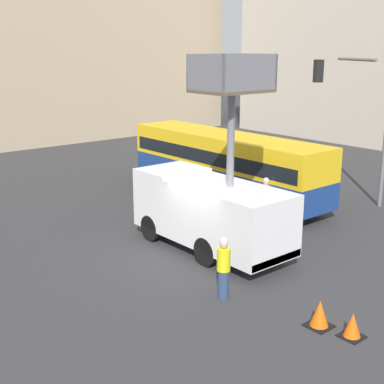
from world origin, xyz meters
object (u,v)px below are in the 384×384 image
Objects in this scene: traffic_cone_mid_road at (320,314)px; road_worker_directing at (265,201)px; traffic_light_pole at (364,106)px; road_worker_near_truck at (224,268)px; traffic_cone_near_truck at (352,326)px; utility_truck at (211,207)px; city_bus at (226,161)px.

road_worker_directing is at bearing 52.30° from traffic_cone_mid_road.
traffic_light_pole is 5.96m from road_worker_directing.
traffic_cone_near_truck is (0.97, -3.54, -0.61)m from road_worker_near_truck.
traffic_light_pole is at bearing -44.10° from road_worker_near_truck.
utility_truck reaches higher than traffic_cone_mid_road.
traffic_cone_near_truck is 0.85m from traffic_cone_mid_road.
road_worker_directing is at bearing 167.14° from traffic_light_pole.
city_bus is at bearing 58.10° from traffic_cone_mid_road.
road_worker_directing is (5.77, 3.75, 0.04)m from road_worker_near_truck.
utility_truck is 5.96m from traffic_cone_mid_road.
traffic_cone_near_truck is (-9.50, -6.22, -4.15)m from traffic_light_pole.
traffic_light_pole is (8.33, -0.27, 2.86)m from utility_truck.
utility_truck is at bearing 178.13° from traffic_light_pole.
road_worker_directing is at bearing 160.16° from city_bus.
traffic_light_pole is 3.66× the size of road_worker_near_truck.
utility_truck is 6.72m from traffic_cone_near_truck.
utility_truck is at bearing 25.92° from road_worker_directing.
city_bus is 5.99× the size of road_worker_near_truck.
city_bus reaches higher than traffic_cone_mid_road.
road_worker_directing is at bearing -25.42° from road_worker_near_truck.
road_worker_near_truck is 2.88m from traffic_cone_mid_road.
city_bus is 15.39× the size of traffic_cone_mid_road.
road_worker_near_truck is at bearing 46.49° from road_worker_directing.
city_bus is at bearing 60.82° from traffic_cone_near_truck.
traffic_light_pole reaches higher than road_worker_near_truck.
road_worker_near_truck is at bearing 105.89° from traffic_cone_mid_road.
road_worker_directing is 2.99× the size of traffic_cone_near_truck.
road_worker_directing is at bearing 12.45° from utility_truck.
traffic_cone_mid_road is at bearing -132.56° from road_worker_near_truck.
city_bus is 5.76× the size of road_worker_directing.
traffic_light_pole is at bearing 29.08° from traffic_cone_mid_road.
city_bus is 17.22× the size of traffic_cone_near_truck.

